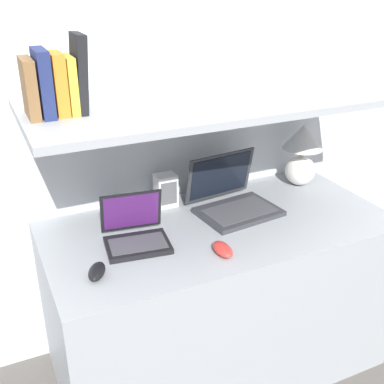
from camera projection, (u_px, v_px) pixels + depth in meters
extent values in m
cube|color=silver|center=(179.00, 92.00, 2.13)|extent=(6.00, 0.05, 2.40)
cube|color=#999EA3|center=(218.00, 297.00, 2.13)|extent=(1.43, 0.70, 0.74)
cube|color=silver|center=(184.00, 214.00, 2.34)|extent=(1.43, 0.04, 1.22)
cube|color=#999EA3|center=(214.00, 100.00, 1.83)|extent=(1.43, 0.63, 0.03)
ellipsoid|color=white|center=(300.00, 171.00, 2.32)|extent=(0.15, 0.15, 0.14)
cylinder|color=tan|center=(302.00, 153.00, 2.28)|extent=(0.02, 0.02, 0.04)
cone|color=silver|center=(304.00, 136.00, 2.25)|extent=(0.19, 0.19, 0.12)
cube|color=#333338|center=(238.00, 212.00, 2.06)|extent=(0.36, 0.28, 0.02)
cube|color=#47474C|center=(240.00, 210.00, 2.05)|extent=(0.31, 0.20, 0.00)
cube|color=#333338|center=(220.00, 175.00, 2.12)|extent=(0.33, 0.09, 0.22)
cube|color=black|center=(221.00, 176.00, 2.12)|extent=(0.30, 0.07, 0.19)
cube|color=black|center=(138.00, 245.00, 1.81)|extent=(0.26, 0.20, 0.02)
cube|color=#47474C|center=(138.00, 243.00, 1.80)|extent=(0.22, 0.15, 0.00)
cube|color=black|center=(131.00, 211.00, 1.86)|extent=(0.24, 0.07, 0.17)
cube|color=#4C1E60|center=(131.00, 211.00, 1.86)|extent=(0.22, 0.06, 0.15)
ellipsoid|color=red|center=(223.00, 249.00, 1.77)|extent=(0.06, 0.12, 0.04)
ellipsoid|color=black|center=(97.00, 271.00, 1.63)|extent=(0.10, 0.12, 0.04)
cube|color=white|center=(166.00, 190.00, 2.11)|extent=(0.09, 0.08, 0.15)
cube|color=#59595B|center=(169.00, 194.00, 2.08)|extent=(0.07, 0.00, 0.10)
cube|color=brown|center=(29.00, 88.00, 1.53)|extent=(0.04, 0.15, 0.19)
cube|color=navy|center=(43.00, 83.00, 1.55)|extent=(0.04, 0.16, 0.21)
cube|color=orange|center=(58.00, 84.00, 1.57)|extent=(0.04, 0.13, 0.20)
cube|color=gold|center=(70.00, 85.00, 1.58)|extent=(0.03, 0.14, 0.19)
cube|color=black|center=(79.00, 74.00, 1.58)|extent=(0.05, 0.13, 0.26)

